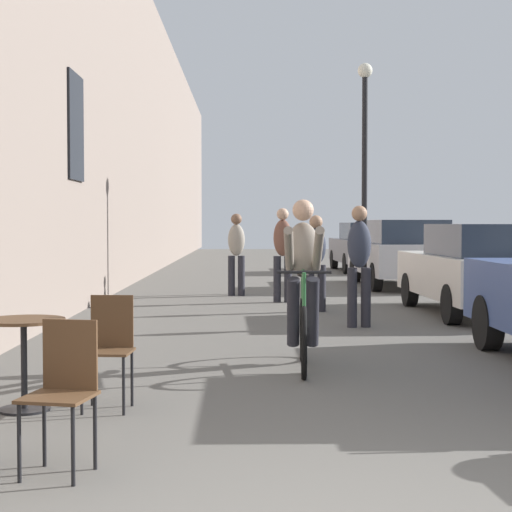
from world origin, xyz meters
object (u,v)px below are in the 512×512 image
pedestrian_near (359,259)px  parked_car_second (479,268)px  cafe_chair_mid_toward_street (109,343)px  parked_car_third (401,252)px  parked_car_fourth (366,246)px  pedestrian_furthest (236,250)px  pedestrian_mid (316,258)px  pedestrian_far (283,249)px  cyclist_on_bicycle (303,287)px  cafe_chair_near_toward_street (63,385)px  cafe_table_mid (24,344)px  street_lamp (365,147)px

pedestrian_near → parked_car_second: size_ratio=0.41×
cafe_chair_mid_toward_street → parked_car_second: bearing=54.2°
parked_car_third → parked_car_fourth: 6.24m
pedestrian_furthest → parked_car_fourth: 9.37m
pedestrian_mid → pedestrian_far: bearing=106.1°
cyclist_on_bicycle → parked_car_fourth: 17.16m
cyclist_on_bicycle → parked_car_fourth: bearing=79.6°
pedestrian_mid → pedestrian_furthest: pedestrian_furthest is taller
cyclist_on_bicycle → pedestrian_far: bearing=89.2°
cafe_chair_mid_toward_street → cyclist_on_bicycle: (1.66, 1.92, 0.29)m
cyclist_on_bicycle → pedestrian_near: pedestrian_near is taller
cyclist_on_bicycle → parked_car_fourth: size_ratio=0.42×
cafe_chair_near_toward_street → cafe_chair_mid_toward_street: bearing=90.2°
cafe_chair_near_toward_street → cafe_chair_mid_toward_street: size_ratio=1.00×
cafe_table_mid → pedestrian_far: pedestrian_far is taller
cafe_table_mid → parked_car_fourth: parked_car_fourth is taller
cafe_chair_near_toward_street → parked_car_third: 14.99m
cafe_table_mid → parked_car_fourth: 19.63m
cafe_table_mid → pedestrian_near: size_ratio=0.42×
cafe_chair_mid_toward_street → cafe_table_mid: bearing=-173.4°
cyclist_on_bicycle → pedestrian_mid: cyclist_on_bicycle is taller
pedestrian_mid → parked_car_third: size_ratio=0.37×
cafe_chair_mid_toward_street → pedestrian_furthest: 10.31m
pedestrian_near → cafe_chair_near_toward_street: bearing=-111.4°
cafe_table_mid → cafe_chair_mid_toward_street: size_ratio=0.81×
cyclist_on_bicycle → pedestrian_far: pedestrian_far is taller
pedestrian_furthest → pedestrian_mid: bearing=-66.3°
cyclist_on_bicycle → pedestrian_far: size_ratio=1.01×
pedestrian_far → parked_car_second: (3.03, -2.20, -0.23)m
cafe_chair_near_toward_street → cyclist_on_bicycle: bearing=65.4°
pedestrian_mid → parked_car_second: pedestrian_mid is taller
pedestrian_near → parked_car_fourth: 13.84m
cafe_chair_near_toward_street → pedestrian_near: size_ratio=0.52×
cafe_chair_mid_toward_street → cafe_chair_near_toward_street: bearing=-89.8°
cafe_table_mid → cyclist_on_bicycle: size_ratio=0.41×
cafe_chair_mid_toward_street → pedestrian_near: pedestrian_near is taller
cafe_chair_mid_toward_street → pedestrian_mid: size_ratio=0.56×
cyclist_on_bicycle → street_lamp: size_ratio=0.36×
street_lamp → parked_car_second: bearing=-76.5°
cafe_chair_mid_toward_street → pedestrian_far: pedestrian_far is taller
cyclist_on_bicycle → parked_car_fourth: cyclist_on_bicycle is taller
street_lamp → cafe_chair_near_toward_street: bearing=-105.5°
cafe_chair_near_toward_street → pedestrian_far: (1.75, 10.54, 0.47)m
cafe_chair_mid_toward_street → pedestrian_furthest: size_ratio=0.54×
pedestrian_far → parked_car_third: 4.71m
street_lamp → parked_car_fourth: 7.82m
cyclist_on_bicycle → parked_car_third: 11.05m
street_lamp → pedestrian_mid: bearing=-108.3°
pedestrian_far → cafe_chair_near_toward_street: bearing=-99.4°
pedestrian_near → parked_car_second: pedestrian_near is taller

